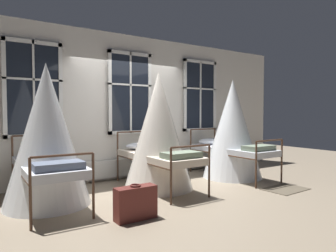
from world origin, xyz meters
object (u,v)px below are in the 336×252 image
Objects in this scene: cot_second at (158,132)px; suitcase_dark at (136,203)px; cot_third at (232,130)px; cot_first at (47,136)px.

suitcase_dark is at bearing 137.86° from cot_second.
cot_second is 1.01× the size of cot_third.
cot_second is at bearing 88.58° from cot_third.
cot_first is at bearing 88.02° from cot_third.
cot_first is at bearing 87.96° from cot_second.
suitcase_dark is at bearing -147.09° from cot_first.
cot_second is 3.85× the size of suitcase_dark.
cot_first is 1.02× the size of cot_third.
suitcase_dark is at bearing 111.58° from cot_third.
cot_third reaches higher than suitcase_dark.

